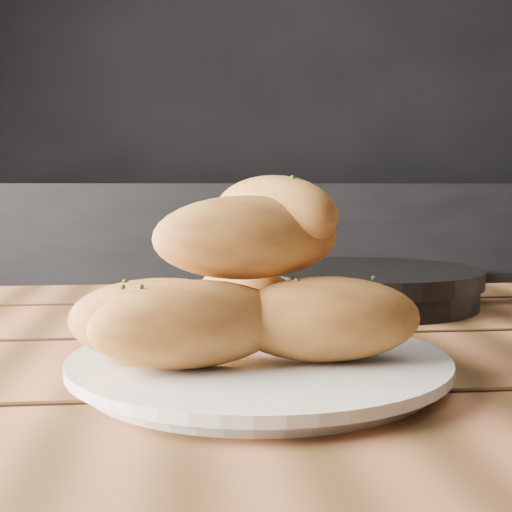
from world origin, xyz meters
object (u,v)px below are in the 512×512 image
(bread_rolls, at_px, (242,287))
(skillet, at_px, (370,286))
(plate, at_px, (259,366))
(table, at_px, (397,469))

(bread_rolls, bearing_deg, skillet, 59.98)
(plate, bearing_deg, skillet, 61.68)
(plate, relative_size, skillet, 0.70)
(table, bearing_deg, plate, -157.26)
(table, distance_m, bread_rolls, 0.22)
(table, xyz_separation_m, bread_rolls, (-0.14, -0.05, 0.17))
(plate, xyz_separation_m, bread_rolls, (-0.01, -0.00, 0.06))
(table, distance_m, skillet, 0.29)
(skillet, bearing_deg, bread_rolls, -120.02)
(table, xyz_separation_m, plate, (-0.12, -0.05, 0.11))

